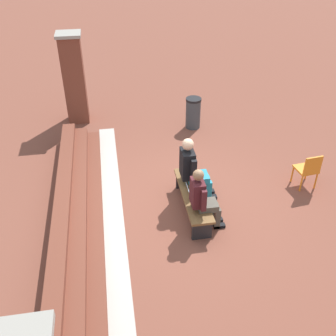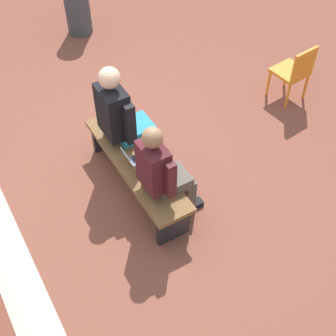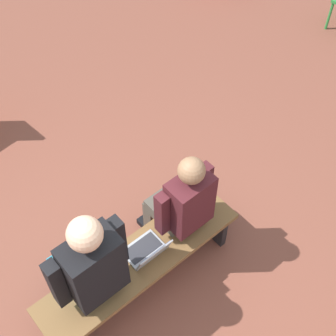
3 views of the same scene
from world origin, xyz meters
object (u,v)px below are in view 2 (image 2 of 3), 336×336
object	(u,v)px
person_adult	(123,117)
plastic_chair_near_bench_right	(295,70)
person_student	(163,171)
litter_bin	(77,8)
laptop	(138,163)
bench	(136,167)

from	to	relation	value
person_adult	plastic_chair_near_bench_right	distance (m)	2.55
person_student	litter_bin	xyz separation A→B (m)	(3.99, -0.71, -0.28)
laptop	litter_bin	bearing A→B (deg)	-12.48
person_adult	plastic_chair_near_bench_right	xyz separation A→B (m)	(-0.03, -2.53, -0.28)
litter_bin	laptop	bearing A→B (deg)	167.52
bench	laptop	xyz separation A→B (m)	(-0.07, 0.01, 0.15)
person_student	laptop	bearing A→B (deg)	10.82
person_adult	litter_bin	size ratio (longest dim) A/B	1.68
person_student	plastic_chair_near_bench_right	world-z (taller)	person_student
laptop	litter_bin	distance (m)	3.67
bench	person_student	world-z (taller)	person_student
person_adult	laptop	distance (m)	0.55
person_adult	laptop	world-z (taller)	person_adult
litter_bin	person_student	bearing A→B (deg)	169.85
person_student	plastic_chair_near_bench_right	distance (m)	2.69
person_student	person_adult	world-z (taller)	person_adult
person_adult	litter_bin	distance (m)	3.19
plastic_chair_near_bench_right	litter_bin	size ratio (longest dim) A/B	0.98
laptop	plastic_chair_near_bench_right	bearing A→B (deg)	-80.19
person_student	person_adult	bearing A→B (deg)	-0.45
laptop	plastic_chair_near_bench_right	world-z (taller)	plastic_chair_near_bench_right
bench	laptop	size ratio (longest dim) A/B	5.62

